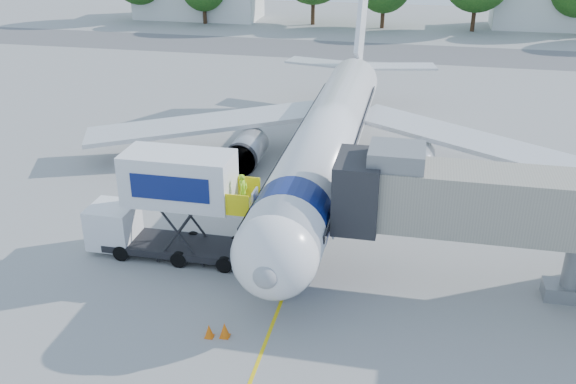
% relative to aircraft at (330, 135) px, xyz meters
% --- Properties ---
extents(ground, '(160.00, 160.00, 0.00)m').
position_rel_aircraft_xyz_m(ground, '(0.00, -4.12, -2.95)').
color(ground, '#9A9A97').
rests_on(ground, ground).
extents(guidance_line, '(0.15, 70.00, 0.01)m').
position_rel_aircraft_xyz_m(guidance_line, '(0.00, -4.12, -2.94)').
color(guidance_line, yellow).
rests_on(guidance_line, ground).
extents(taxiway_strip, '(120.00, 10.00, 0.01)m').
position_rel_aircraft_xyz_m(taxiway_strip, '(0.00, 37.88, -2.94)').
color(taxiway_strip, '#59595B').
rests_on(taxiway_strip, ground).
extents(aircraft, '(34.17, 37.73, 11.35)m').
position_rel_aircraft_xyz_m(aircraft, '(0.00, 0.00, 0.00)').
color(aircraft, silver).
rests_on(aircraft, ground).
extents(jet_bridge, '(13.90, 3.20, 6.60)m').
position_rel_aircraft_xyz_m(jet_bridge, '(7.99, -11.12, 1.39)').
color(jet_bridge, gray).
rests_on(jet_bridge, ground).
extents(catering_hiloader, '(8.50, 2.44, 5.50)m').
position_rel_aircraft_xyz_m(catering_hiloader, '(-6.27, -11.12, -0.19)').
color(catering_hiloader, black).
rests_on(catering_hiloader, ground).
extents(ground_tug, '(4.15, 2.75, 1.52)m').
position_rel_aircraft_xyz_m(ground_tug, '(3.63, -19.46, -2.15)').
color(ground_tug, silver).
rests_on(ground_tug, ground).
extents(safety_cone_a, '(0.38, 0.38, 0.60)m').
position_rel_aircraft_xyz_m(safety_cone_a, '(-2.33, -17.10, -2.66)').
color(safety_cone_a, '#DF600B').
rests_on(safety_cone_a, ground).
extents(safety_cone_b, '(0.42, 0.42, 0.67)m').
position_rel_aircraft_xyz_m(safety_cone_b, '(-1.72, -16.95, -2.63)').
color(safety_cone_b, '#DF600B').
rests_on(safety_cone_b, ground).
extents(outbuilding_right, '(16.40, 7.40, 5.30)m').
position_rel_aircraft_xyz_m(outbuilding_right, '(22.00, 57.88, -0.29)').
color(outbuilding_right, silver).
rests_on(outbuilding_right, ground).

